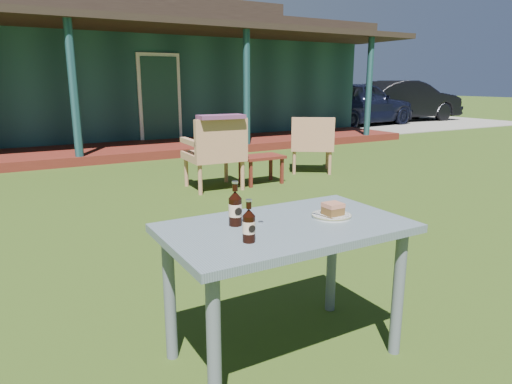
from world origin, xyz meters
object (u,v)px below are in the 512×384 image
cola_bottle_far (249,225)px  armchair_left (216,150)px  car_far (404,101)px  plate (331,215)px  armchair_right (312,141)px  cake_slice (333,209)px  cola_bottle_near (235,208)px  cafe_table (286,244)px  side_table (261,160)px  car_near (358,103)px

cola_bottle_far → armchair_left: armchair_left is taller
car_far → plate: 15.31m
car_far → armchair_right: 10.62m
car_far → cola_bottle_far: bearing=133.7°
cake_slice → cola_bottle_near: bearing=165.7°
armchair_left → cafe_table: bearing=-109.5°
cola_bottle_far → armchair_right: (3.37, 4.09, -0.30)m
armchair_left → armchair_right: size_ratio=1.08×
cafe_table → side_table: (1.99, 3.65, -0.28)m
plate → side_table: bearing=64.9°
cola_bottle_far → armchair_left: bearing=67.4°
car_near → armchair_left: size_ratio=4.45×
cafe_table → cake_slice: (0.28, -0.02, 0.15)m
cola_bottle_near → armchair_right: bearing=49.3°
cafe_table → cola_bottle_near: cola_bottle_near is taller
car_near → cola_bottle_near: size_ratio=19.24×
car_near → car_far: size_ratio=0.97×
plate → cake_slice: cake_slice is taller
cafe_table → cake_slice: cake_slice is taller
cafe_table → cake_slice: 0.31m
car_near → cake_slice: car_near is taller
plate → cola_bottle_near: bearing=166.1°
cafe_table → cake_slice: bearing=-3.6°
armchair_left → side_table: 0.73m
cola_bottle_far → side_table: bearing=59.1°
cake_slice → side_table: size_ratio=0.15×
car_far → side_table: car_far is taller
cola_bottle_far → plate: bearing=12.1°
car_near → cola_bottle_far: bearing=128.6°
car_far → armchair_right: (-8.65, -6.17, -0.23)m
plate → cola_bottle_near: size_ratio=0.93×
cake_slice → cola_bottle_near: cola_bottle_near is taller
side_table → armchair_right: bearing=15.8°
plate → cola_bottle_near: 0.52m
cafe_table → armchair_right: bearing=52.1°
cake_slice → armchair_left: size_ratio=0.10×
car_near → armchair_left: 9.82m
car_far → side_table: 11.71m
car_far → cafe_table: (-11.74, -10.13, -0.10)m
car_near → cola_bottle_far: size_ratio=22.00×
armchair_left → side_table: armchair_left is taller
cafe_table → armchair_left: bearing=70.5°
cafe_table → cola_bottle_near: size_ratio=5.46×
car_far → cola_bottle_far: car_far is taller
car_far → side_table: size_ratio=7.28×
cola_bottle_far → armchair_right: size_ratio=0.22×
cola_bottle_near → cafe_table: bearing=-26.3°
armchair_right → cola_bottle_far: bearing=-129.5°
armchair_left → side_table: (0.70, 0.02, -0.19)m
car_near → side_table: bearing=122.5°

